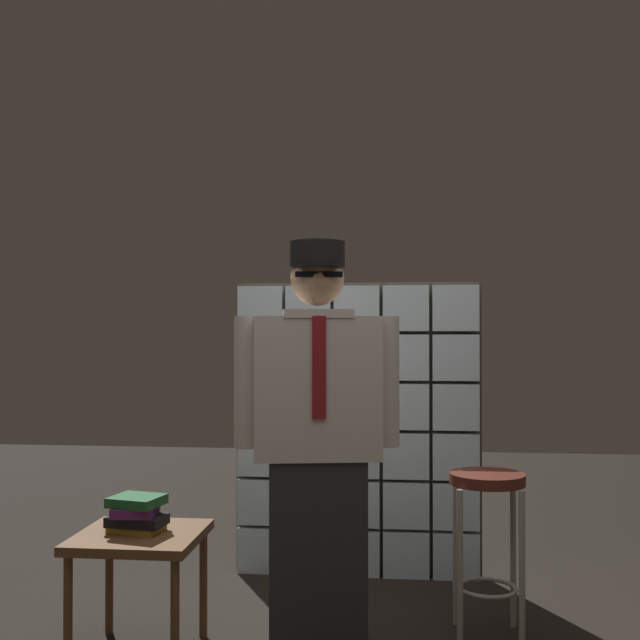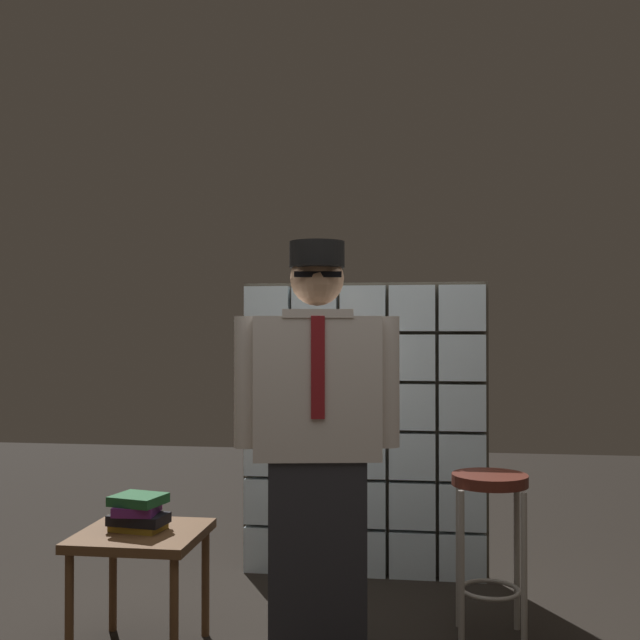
{
  "view_description": "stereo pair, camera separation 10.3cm",
  "coord_description": "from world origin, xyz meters",
  "px_view_note": "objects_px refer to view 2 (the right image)",
  "views": [
    {
      "loc": [
        0.25,
        -2.89,
        1.39
      ],
      "look_at": [
        -0.09,
        0.38,
        1.43
      ],
      "focal_mm": 43.37,
      "sensor_mm": 36.0,
      "label": 1
    },
    {
      "loc": [
        0.35,
        -2.87,
        1.39
      ],
      "look_at": [
        -0.09,
        0.38,
        1.43
      ],
      "focal_mm": 43.37,
      "sensor_mm": 36.0,
      "label": 2
    }
  ],
  "objects_px": {
    "bar_stool": "(490,516)",
    "side_table": "(141,547)",
    "standing_person": "(317,441)",
    "book_stack": "(138,512)"
  },
  "relations": [
    {
      "from": "standing_person",
      "to": "bar_stool",
      "type": "bearing_deg",
      "value": 14.18
    },
    {
      "from": "bar_stool",
      "to": "book_stack",
      "type": "distance_m",
      "value": 1.55
    },
    {
      "from": "bar_stool",
      "to": "book_stack",
      "type": "bearing_deg",
      "value": -166.93
    },
    {
      "from": "standing_person",
      "to": "bar_stool",
      "type": "distance_m",
      "value": 0.89
    },
    {
      "from": "bar_stool",
      "to": "side_table",
      "type": "bearing_deg",
      "value": -166.6
    },
    {
      "from": "standing_person",
      "to": "side_table",
      "type": "xyz_separation_m",
      "value": [
        -0.76,
        -0.03,
        -0.46
      ]
    },
    {
      "from": "standing_person",
      "to": "book_stack",
      "type": "bearing_deg",
      "value": 172.22
    },
    {
      "from": "bar_stool",
      "to": "side_table",
      "type": "distance_m",
      "value": 1.54
    },
    {
      "from": "standing_person",
      "to": "bar_stool",
      "type": "relative_size",
      "value": 2.39
    },
    {
      "from": "standing_person",
      "to": "side_table",
      "type": "height_order",
      "value": "standing_person"
    }
  ]
}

